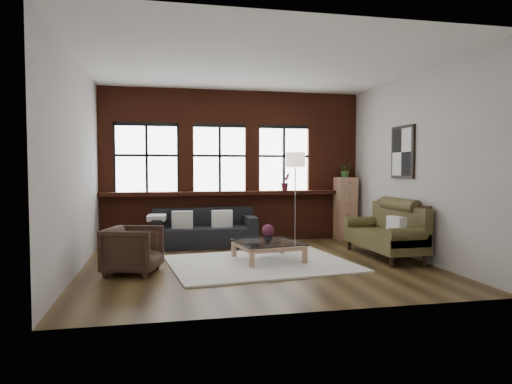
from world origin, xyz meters
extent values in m
plane|color=#3C2B16|center=(0.00, 0.00, 0.00)|extent=(5.50, 5.50, 0.00)
plane|color=white|center=(0.00, 0.00, 3.20)|extent=(5.50, 5.50, 0.00)
plane|color=#BAB4AD|center=(0.00, 2.50, 1.60)|extent=(5.50, 0.00, 5.50)
plane|color=#BAB4AD|center=(0.00, -2.50, 1.60)|extent=(5.50, 0.00, 5.50)
plane|color=#BAB4AD|center=(-2.75, 0.00, 1.60)|extent=(0.00, 5.00, 5.00)
plane|color=#BAB4AD|center=(2.75, 0.00, 1.60)|extent=(0.00, 5.00, 5.00)
cube|color=#532113|center=(0.00, 2.35, 1.04)|extent=(5.50, 0.30, 0.08)
cube|color=silver|center=(0.05, 0.02, 0.02)|extent=(3.10, 2.57, 0.03)
cube|color=silver|center=(-1.12, 1.80, 0.56)|extent=(0.42, 0.19, 0.34)
cube|color=silver|center=(-0.34, 1.80, 0.56)|extent=(0.42, 0.20, 0.34)
cube|color=silver|center=(2.22, -0.41, 0.61)|extent=(0.17, 0.39, 0.34)
imported|color=#322019|center=(-1.94, -0.21, 0.35)|extent=(0.95, 0.93, 0.70)
imported|color=#B2B2B2|center=(0.23, 0.23, 0.41)|extent=(0.14, 0.14, 0.15)
sphere|color=#5A1E38|center=(0.23, 0.23, 0.52)|extent=(0.20, 0.20, 0.20)
cube|color=#AA7B5C|center=(2.44, 2.20, 0.68)|extent=(0.42, 0.42, 1.36)
imported|color=#2D5923|center=(2.44, 2.20, 1.53)|extent=(0.34, 0.31, 0.33)
imported|color=#5A1E38|center=(1.11, 2.32, 1.27)|extent=(0.25, 0.23, 0.38)
camera|label=1|loc=(-1.52, -7.15, 1.56)|focal=32.00mm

